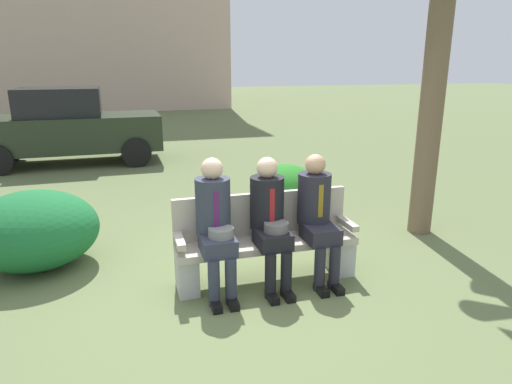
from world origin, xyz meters
The scene contains 8 objects.
ground_plane centered at (0.00, 0.00, 0.00)m, with size 80.00×80.00×0.00m, color #5D6A41.
park_bench centered at (0.35, 0.15, 0.42)m, with size 1.85×0.44×0.90m.
seated_man_left centered at (-0.20, 0.02, 0.74)m, with size 0.34×0.72×1.33m.
seated_man_middle centered at (0.35, 0.02, 0.73)m, with size 0.34×0.72×1.31m.
seated_man_right centered at (0.86, 0.02, 0.73)m, with size 0.34×0.72×1.31m.
shrub_near_bench centered at (1.36, 2.44, 0.34)m, with size 1.08×0.99×0.67m, color #287924.
shrub_mid_lawn centered at (-2.00, 1.13, 0.43)m, with size 1.37×1.26×0.86m, color #1A6430.
parked_car_near centered at (-2.18, 6.78, 0.84)m, with size 3.93×1.77×1.68m.
Camera 1 is at (-0.96, -4.01, 2.19)m, focal length 31.77 mm.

